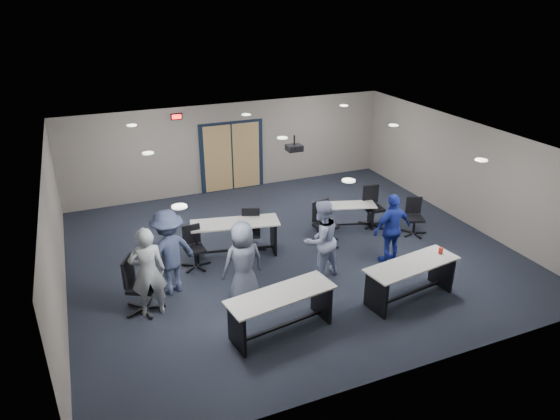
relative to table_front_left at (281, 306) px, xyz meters
name	(u,v)px	position (x,y,z in m)	size (l,w,h in m)	color
floor	(290,251)	(1.39, 2.74, -0.56)	(10.00, 10.00, 0.00)	black
back_wall	(231,147)	(1.39, 7.24, 0.79)	(10.00, 0.04, 2.70)	gray
front_wall	(409,304)	(1.39, -1.76, 0.79)	(10.00, 0.04, 2.70)	gray
left_wall	(55,238)	(-3.61, 2.74, 0.79)	(0.04, 9.00, 2.70)	gray
right_wall	(464,171)	(6.39, 2.74, 0.79)	(0.04, 9.00, 2.70)	gray
ceiling	(291,142)	(1.39, 2.74, 2.14)	(10.00, 9.00, 0.04)	silver
double_door	(232,157)	(1.39, 7.20, 0.49)	(2.00, 0.07, 2.20)	black
exit_sign	(176,117)	(-0.21, 7.18, 1.89)	(0.32, 0.07, 0.18)	black
ceiling_projector	(294,148)	(1.69, 3.24, 1.85)	(0.35, 0.32, 0.37)	black
ceiling_can_lights	(287,141)	(1.39, 2.99, 2.11)	(6.24, 5.74, 0.02)	silver
table_front_left	(281,306)	(0.00, 0.00, 0.00)	(2.09, 0.97, 0.82)	beige
table_front_right	(411,274)	(2.81, -0.01, 0.00)	(2.08, 0.95, 0.95)	beige
table_back_left	(235,232)	(0.15, 3.13, 0.01)	(2.13, 1.07, 0.83)	beige
table_back_right	(344,212)	(3.21, 3.41, -0.11)	(1.69, 0.99, 0.89)	beige
chair_back_a	(195,248)	(-0.87, 2.88, -0.07)	(0.61, 0.61, 0.97)	black
chair_back_b	(251,232)	(0.54, 3.13, -0.05)	(0.64, 0.64, 1.02)	black
chair_back_c	(326,224)	(2.32, 2.74, -0.01)	(0.68, 0.68, 1.09)	black
chair_back_d	(374,207)	(3.99, 3.23, -0.03)	(0.67, 0.67, 1.06)	black
chair_loose_left	(142,285)	(-2.20, 1.65, 0.01)	(0.71, 0.71, 1.14)	black
chair_loose_right	(415,217)	(4.67, 2.37, -0.08)	(0.60, 0.60, 0.95)	black
person_gray	(148,272)	(-2.08, 1.48, 0.36)	(0.67, 0.44, 1.83)	#9AA2A8
person_plaid	(243,263)	(-0.30, 1.21, 0.31)	(0.84, 0.55, 1.72)	#525B71
person_lightblue	(321,240)	(1.54, 1.48, 0.33)	(0.86, 0.67, 1.77)	#A1AFD5
person_navy	(392,229)	(3.30, 1.42, 0.27)	(0.98, 0.41, 1.66)	#1B2B96
person_back	(169,252)	(-1.57, 2.10, 0.35)	(1.18, 0.68, 1.82)	#374163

